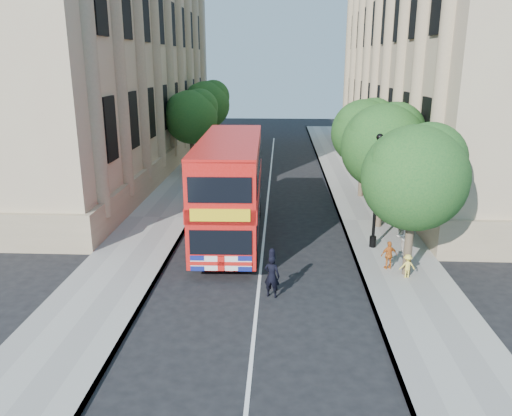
# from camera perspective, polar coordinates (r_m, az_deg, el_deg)

# --- Properties ---
(ground) EXTENTS (120.00, 120.00, 0.00)m
(ground) POSITION_cam_1_polar(r_m,az_deg,el_deg) (17.61, 0.06, -11.48)
(ground) COLOR black
(ground) RESTS_ON ground
(pavement_right) EXTENTS (3.50, 80.00, 0.12)m
(pavement_right) POSITION_cam_1_polar(r_m,az_deg,el_deg) (27.28, 13.27, -1.48)
(pavement_right) COLOR gray
(pavement_right) RESTS_ON ground
(pavement_left) EXTENTS (3.50, 80.00, 0.12)m
(pavement_left) POSITION_cam_1_polar(r_m,az_deg,el_deg) (27.60, -10.92, -1.13)
(pavement_left) COLOR gray
(pavement_left) RESTS_ON ground
(building_right) EXTENTS (12.00, 38.00, 18.00)m
(building_right) POSITION_cam_1_polar(r_m,az_deg,el_deg) (41.65, 22.04, 16.33)
(building_right) COLOR tan
(building_right) RESTS_ON ground
(building_left) EXTENTS (12.00, 38.00, 18.00)m
(building_left) POSITION_cam_1_polar(r_m,az_deg,el_deg) (42.14, -18.14, 16.68)
(building_left) COLOR tan
(building_left) RESTS_ON ground
(tree_right_near) EXTENTS (4.00, 4.00, 6.08)m
(tree_right_near) POSITION_cam_1_polar(r_m,az_deg,el_deg) (19.67, 17.82, 3.92)
(tree_right_near) COLOR #473828
(tree_right_near) RESTS_ON ground
(tree_right_mid) EXTENTS (4.20, 4.20, 6.37)m
(tree_right_mid) POSITION_cam_1_polar(r_m,az_deg,el_deg) (25.38, 14.50, 7.31)
(tree_right_mid) COLOR #473828
(tree_right_mid) RESTS_ON ground
(tree_right_far) EXTENTS (4.00, 4.00, 6.15)m
(tree_right_far) POSITION_cam_1_polar(r_m,az_deg,el_deg) (31.24, 12.35, 8.83)
(tree_right_far) COLOR #473828
(tree_right_far) RESTS_ON ground
(tree_left_far) EXTENTS (4.00, 4.00, 6.30)m
(tree_left_far) POSITION_cam_1_polar(r_m,az_deg,el_deg) (38.36, -7.37, 10.61)
(tree_left_far) COLOR #473828
(tree_left_far) RESTS_ON ground
(tree_left_back) EXTENTS (4.20, 4.20, 6.65)m
(tree_left_back) POSITION_cam_1_polar(r_m,az_deg,el_deg) (46.20, -5.64, 11.96)
(tree_left_back) COLOR #473828
(tree_left_back) RESTS_ON ground
(lamp_post) EXTENTS (0.32, 0.32, 5.16)m
(lamp_post) POSITION_cam_1_polar(r_m,az_deg,el_deg) (22.69, 13.54, 1.33)
(lamp_post) COLOR black
(lamp_post) RESTS_ON pavement_right
(double_decker_bus) EXTENTS (2.98, 10.32, 4.74)m
(double_decker_bus) POSITION_cam_1_polar(r_m,az_deg,el_deg) (23.53, -2.95, 2.58)
(double_decker_bus) COLOR red
(double_decker_bus) RESTS_ON ground
(box_van) EXTENTS (2.01, 4.86, 2.78)m
(box_van) POSITION_cam_1_polar(r_m,az_deg,el_deg) (31.78, -3.83, 3.88)
(box_van) COLOR black
(box_van) RESTS_ON ground
(police_constable) EXTENTS (0.67, 0.54, 1.61)m
(police_constable) POSITION_cam_1_polar(r_m,az_deg,el_deg) (18.14, 1.82, -7.79)
(police_constable) COLOR black
(police_constable) RESTS_ON ground
(woman_pedestrian) EXTENTS (0.93, 0.92, 1.52)m
(woman_pedestrian) POSITION_cam_1_polar(r_m,az_deg,el_deg) (22.88, 16.38, -3.03)
(woman_pedestrian) COLOR beige
(woman_pedestrian) RESTS_ON pavement_right
(child_a) EXTENTS (0.73, 0.44, 1.17)m
(child_a) POSITION_cam_1_polar(r_m,az_deg,el_deg) (20.97, 14.96, -5.22)
(child_a) COLOR orange
(child_a) RESTS_ON pavement_right
(child_b) EXTENTS (0.64, 0.41, 0.95)m
(child_b) POSITION_cam_1_polar(r_m,az_deg,el_deg) (20.39, 16.91, -6.35)
(child_b) COLOR #E6D04E
(child_b) RESTS_ON pavement_right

